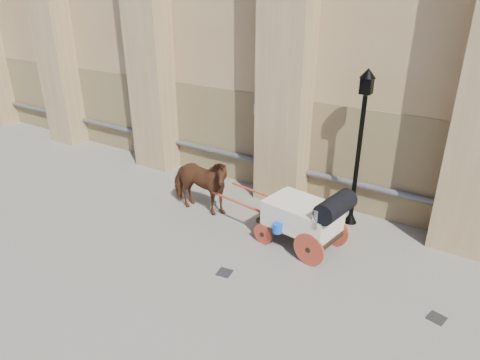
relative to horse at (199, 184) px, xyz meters
The scene contains 6 objects.
ground 3.08m from the horse, 31.72° to the right, with size 90.00×90.00×0.00m, color slate.
horse is the anchor object (origin of this frame).
carriage 3.31m from the horse, ahead, with size 3.87×1.56×1.65m.
street_lamp 4.43m from the horse, 24.67° to the left, with size 0.39×0.39×4.16m.
drain_grate_near 3.12m from the horse, 41.88° to the right, with size 0.32×0.32×0.01m, color black.
drain_grate_far 6.67m from the horse, ahead, with size 0.32×0.32×0.01m, color black.
Camera 1 is at (4.32, -6.93, 5.90)m, focal length 32.00 mm.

